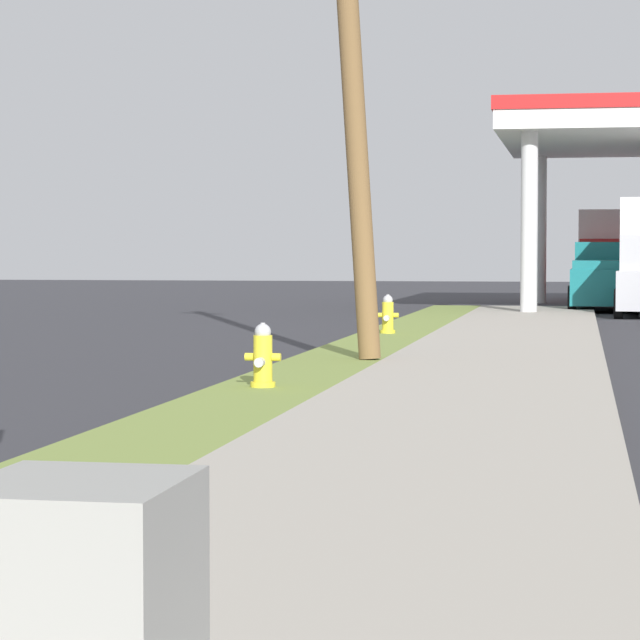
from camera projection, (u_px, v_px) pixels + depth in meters
name	position (u px, v px, depth m)	size (l,w,h in m)	color
fire_hydrant_second	(263.00, 359.00, 16.59)	(0.42, 0.38, 0.74)	yellow
fire_hydrant_third	(388.00, 316.00, 27.58)	(0.42, 0.37, 0.74)	yellow
utility_pole_midground	(349.00, 26.00, 20.82)	(1.53, 0.78, 9.51)	brown
truck_red_on_apron	(608.00, 258.00, 49.38)	(2.20, 6.42, 3.11)	red
truck_teal_at_far_bay	(607.00, 279.00, 41.38)	(2.20, 5.43, 1.97)	#197075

